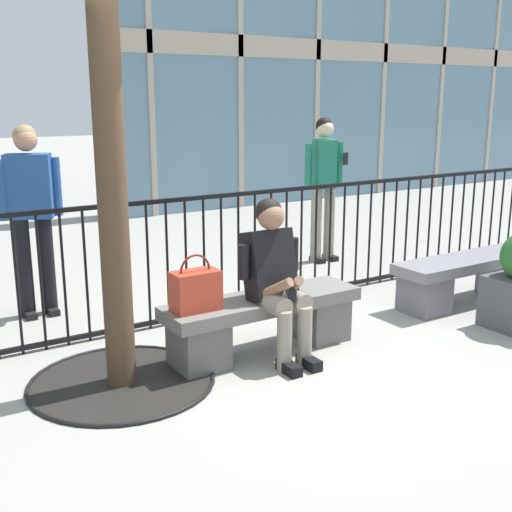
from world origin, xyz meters
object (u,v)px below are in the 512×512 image
Objects in this scene: bystander_at_railing at (324,178)px; bystander_further_back at (31,206)px; handbag_on_bench at (196,290)px; stone_bench at (263,319)px; stone_bench_far at (466,275)px; seated_person_with_phone at (276,275)px.

bystander_at_railing is 1.00× the size of bystander_further_back.
bystander_further_back is (-0.66, 1.86, 0.40)m from handbag_on_bench.
bystander_at_railing reaches higher than handbag_on_bench.
bystander_at_railing reaches higher than stone_bench.
stone_bench is 0.94× the size of bystander_at_railing.
stone_bench is 3.09m from bystander_at_railing.
bystander_further_back is 4.09m from stone_bench_far.
stone_bench is at bearing 0.99° from handbag_on_bench.
bystander_at_railing is 2.19m from stone_bench_far.
stone_bench_far is at bearing 0.12° from handbag_on_bench.
handbag_on_bench is 0.26× the size of stone_bench_far.
bystander_further_back reaches higher than stone_bench_far.
seated_person_with_phone is 0.71× the size of bystander_at_railing.
handbag_on_bench is 2.93m from stone_bench_far.
seated_person_with_phone is at bearing -11.05° from handbag_on_bench.
stone_bench is 2.33m from stone_bench_far.
bystander_at_railing is at bearing 3.45° from bystander_further_back.
seated_person_with_phone is 3.10m from bystander_at_railing.
bystander_at_railing reaches higher than stone_bench_far.
stone_bench_far is at bearing -86.21° from bystander_at_railing.
stone_bench_far is (2.91, 0.01, -0.33)m from handbag_on_bench.
handbag_on_bench reaches higher than stone_bench.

